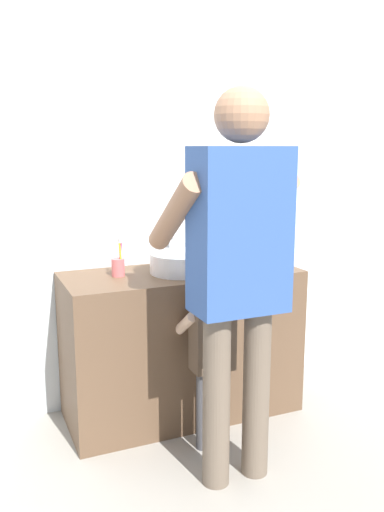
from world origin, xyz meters
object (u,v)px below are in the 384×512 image
Objects in this scene: toothbrush_cup at (118,266)px; child_toddler at (212,345)px; adult_parent at (237,255)px; soap_bottle at (237,256)px.

toothbrush_cup reaches higher than child_toddler.
adult_parent is at bearing -92.60° from child_toddler.
adult_parent is (-0.01, -0.28, 0.51)m from child_toddler.
child_toddler is at bearing -131.79° from soap_bottle.
toothbrush_cup reaches higher than soap_bottle.
child_toddler is at bearing -51.35° from toothbrush_cup.
soap_bottle is (0.69, -0.06, 0.01)m from toothbrush_cup.
soap_bottle is 0.18× the size of child_toddler.
toothbrush_cup is at bearing 174.83° from soap_bottle.
adult_parent is at bearing -118.08° from soap_bottle.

